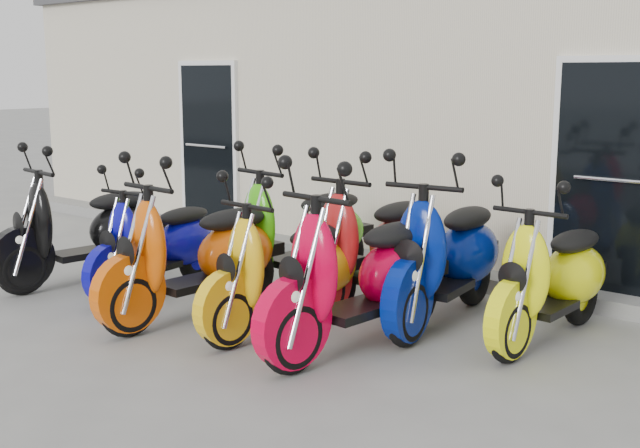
# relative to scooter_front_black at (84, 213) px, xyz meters

# --- Properties ---
(ground) EXTENTS (80.00, 80.00, 0.00)m
(ground) POSITION_rel_scooter_front_black_xyz_m (2.29, 0.42, -0.74)
(ground) COLOR gray
(ground) RESTS_ON ground
(building) EXTENTS (14.00, 6.00, 3.20)m
(building) POSITION_rel_scooter_front_black_xyz_m (2.29, 5.62, 0.86)
(building) COLOR beige
(building) RESTS_ON ground
(front_step) EXTENTS (14.00, 0.40, 0.15)m
(front_step) POSITION_rel_scooter_front_black_xyz_m (2.29, 2.44, -0.67)
(front_step) COLOR gray
(front_step) RESTS_ON ground
(door_left) EXTENTS (1.07, 0.08, 2.22)m
(door_left) POSITION_rel_scooter_front_black_xyz_m (-0.91, 2.59, 0.52)
(door_left) COLOR black
(door_left) RESTS_ON front_step
(scooter_front_black) EXTENTS (1.00, 2.09, 1.48)m
(scooter_front_black) POSITION_rel_scooter_front_black_xyz_m (0.00, 0.00, 0.00)
(scooter_front_black) COLOR black
(scooter_front_black) RESTS_ON ground
(scooter_front_blue) EXTENTS (0.80, 1.83, 1.31)m
(scooter_front_blue) POSITION_rel_scooter_front_black_xyz_m (0.88, 0.21, -0.09)
(scooter_front_blue) COLOR #0B099F
(scooter_front_blue) RESTS_ON ground
(scooter_front_orange_a) EXTENTS (0.89, 2.10, 1.52)m
(scooter_front_orange_a) POSITION_rel_scooter_front_black_xyz_m (1.80, -0.11, 0.02)
(scooter_front_orange_a) COLOR #E85708
(scooter_front_orange_a) RESTS_ON ground
(scooter_front_orange_b) EXTENTS (0.84, 1.94, 1.39)m
(scooter_front_orange_b) POSITION_rel_scooter_front_black_xyz_m (2.66, 0.13, -0.04)
(scooter_front_orange_b) COLOR yellow
(scooter_front_orange_b) RESTS_ON ground
(scooter_front_red) EXTENTS (0.97, 2.19, 1.57)m
(scooter_front_red) POSITION_rel_scooter_front_black_xyz_m (3.42, 0.14, 0.04)
(scooter_front_red) COLOR #E4002E
(scooter_front_red) RESTS_ON ground
(scooter_back_green) EXTENTS (1.03, 2.14, 1.52)m
(scooter_back_green) POSITION_rel_scooter_front_black_xyz_m (1.87, 1.19, 0.02)
(scooter_back_green) COLOR #40C50F
(scooter_back_green) RESTS_ON ground
(scooter_back_red) EXTENTS (0.82, 2.08, 1.52)m
(scooter_back_red) POSITION_rel_scooter_front_black_xyz_m (2.78, 1.19, 0.02)
(scooter_back_red) COLOR #B11819
(scooter_back_red) RESTS_ON ground
(scooter_back_blue) EXTENTS (1.00, 2.19, 1.56)m
(scooter_back_blue) POSITION_rel_scooter_front_black_xyz_m (3.59, 1.16, 0.04)
(scooter_back_blue) COLOR navy
(scooter_back_blue) RESTS_ON ground
(scooter_back_yellow) EXTENTS (0.76, 1.92, 1.40)m
(scooter_back_yellow) POSITION_rel_scooter_front_black_xyz_m (4.49, 1.27, -0.04)
(scooter_back_yellow) COLOR #FAFF0E
(scooter_back_yellow) RESTS_ON ground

